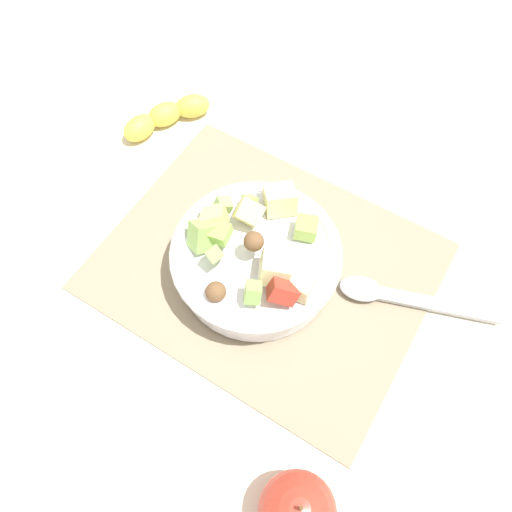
{
  "coord_description": "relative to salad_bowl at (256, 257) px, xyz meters",
  "views": [
    {
      "loc": [
        0.16,
        -0.28,
        0.62
      ],
      "look_at": [
        -0.01,
        -0.01,
        0.05
      ],
      "focal_mm": 36.26,
      "sensor_mm": 36.0,
      "label": 1
    }
  ],
  "objects": [
    {
      "name": "ground_plane",
      "position": [
        0.01,
        0.01,
        -0.04
      ],
      "size": [
        2.4,
        2.4,
        0.0
      ],
      "primitive_type": "plane",
      "color": "silver"
    },
    {
      "name": "placemat",
      "position": [
        0.01,
        0.01,
        -0.04
      ],
      "size": [
        0.42,
        0.34,
        0.01
      ],
      "primitive_type": "cube",
      "color": "gray",
      "rests_on": "ground_plane"
    },
    {
      "name": "salad_bowl",
      "position": [
        0.0,
        0.0,
        0.0
      ],
      "size": [
        0.22,
        0.22,
        0.1
      ],
      "color": "white",
      "rests_on": "placemat"
    },
    {
      "name": "serving_spoon",
      "position": [
        0.17,
        0.06,
        -0.03
      ],
      "size": [
        0.2,
        0.09,
        0.01
      ],
      "color": "#B7B7BC",
      "rests_on": "placemat"
    },
    {
      "name": "whole_apple",
      "position": [
        0.19,
        -0.23,
        -0.0
      ],
      "size": [
        0.08,
        0.08,
        0.09
      ],
      "color": "#BC3828",
      "rests_on": "ground_plane"
    },
    {
      "name": "banana_whole",
      "position": [
        -0.26,
        0.15,
        -0.02
      ],
      "size": [
        0.1,
        0.14,
        0.04
      ],
      "color": "yellow",
      "rests_on": "ground_plane"
    }
  ]
}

